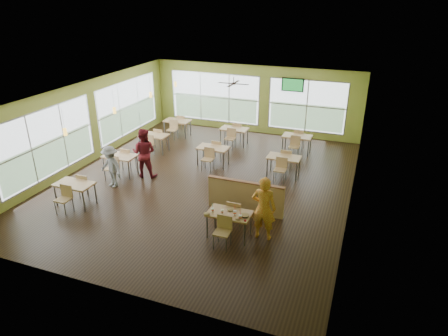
% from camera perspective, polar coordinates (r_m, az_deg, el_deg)
% --- Properties ---
extents(room, '(12.00, 12.04, 3.20)m').
position_cam_1_polar(room, '(13.78, -2.81, 4.07)').
color(room, black).
rests_on(room, ground).
extents(window_bays, '(9.24, 10.24, 2.38)m').
position_cam_1_polar(window_bays, '(17.55, -6.85, 7.87)').
color(window_bays, white).
rests_on(window_bays, room).
extents(main_table, '(1.22, 1.52, 0.87)m').
position_cam_1_polar(main_table, '(10.99, 0.77, -6.94)').
color(main_table, tan).
rests_on(main_table, floor).
extents(half_wall_divider, '(2.40, 0.14, 1.04)m').
position_cam_1_polar(half_wall_divider, '(12.24, 3.07, -4.11)').
color(half_wall_divider, tan).
rests_on(half_wall_divider, floor).
extents(dining_tables, '(6.92, 8.72, 0.87)m').
position_cam_1_polar(dining_tables, '(15.98, -3.80, 3.18)').
color(dining_tables, tan).
rests_on(dining_tables, floor).
extents(pendant_lights, '(0.11, 7.31, 0.86)m').
position_cam_1_polar(pendant_lights, '(15.57, -12.91, 9.12)').
color(pendant_lights, '#2D2119').
rests_on(pendant_lights, ceiling).
extents(ceiling_fan, '(1.25, 1.25, 0.29)m').
position_cam_1_polar(ceiling_fan, '(16.11, 1.38, 11.98)').
color(ceiling_fan, '#2D2119').
rests_on(ceiling_fan, ceiling).
extents(tv_backwall, '(1.00, 0.07, 0.60)m').
position_cam_1_polar(tv_backwall, '(18.50, 9.79, 11.63)').
color(tv_backwall, black).
rests_on(tv_backwall, wall_back).
extents(man_plaid, '(0.70, 0.48, 1.85)m').
position_cam_1_polar(man_plaid, '(10.84, 5.69, -5.75)').
color(man_plaid, orange).
rests_on(man_plaid, floor).
extents(patron_maroon, '(1.00, 0.84, 1.84)m').
position_cam_1_polar(patron_maroon, '(14.74, -11.36, 2.14)').
color(patron_maroon, maroon).
rests_on(patron_maroon, floor).
extents(patron_grey, '(1.09, 0.82, 1.49)m').
position_cam_1_polar(patron_grey, '(14.27, -15.88, 0.18)').
color(patron_grey, slate).
rests_on(patron_grey, floor).
extents(cup_blue, '(0.08, 0.08, 0.30)m').
position_cam_1_polar(cup_blue, '(10.94, -1.63, -6.01)').
color(cup_blue, white).
rests_on(cup_blue, main_table).
extents(cup_yellow, '(0.08, 0.08, 0.30)m').
position_cam_1_polar(cup_yellow, '(10.86, -0.27, -6.22)').
color(cup_yellow, white).
rests_on(cup_yellow, main_table).
extents(cup_red_near, '(0.09, 0.09, 0.33)m').
position_cam_1_polar(cup_red_near, '(10.80, 1.55, -6.40)').
color(cup_red_near, white).
rests_on(cup_red_near, main_table).
extents(cup_red_far, '(0.10, 0.10, 0.35)m').
position_cam_1_polar(cup_red_far, '(10.59, 2.33, -7.03)').
color(cup_red_far, white).
rests_on(cup_red_far, main_table).
extents(food_basket, '(0.24, 0.24, 0.05)m').
position_cam_1_polar(food_basket, '(10.75, 2.98, -6.80)').
color(food_basket, black).
rests_on(food_basket, main_table).
extents(ketchup_cup, '(0.06, 0.06, 0.03)m').
position_cam_1_polar(ketchup_cup, '(10.57, 3.05, -7.50)').
color(ketchup_cup, '#910204').
rests_on(ketchup_cup, main_table).
extents(wrapper_left, '(0.21, 0.20, 0.04)m').
position_cam_1_polar(wrapper_left, '(10.85, -2.46, -6.54)').
color(wrapper_left, tan).
rests_on(wrapper_left, main_table).
extents(wrapper_mid, '(0.24, 0.23, 0.05)m').
position_cam_1_polar(wrapper_mid, '(11.02, 0.92, -5.97)').
color(wrapper_mid, tan).
rests_on(wrapper_mid, main_table).
extents(wrapper_right, '(0.17, 0.16, 0.03)m').
position_cam_1_polar(wrapper_right, '(10.62, 1.97, -7.28)').
color(wrapper_right, tan).
rests_on(wrapper_right, main_table).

